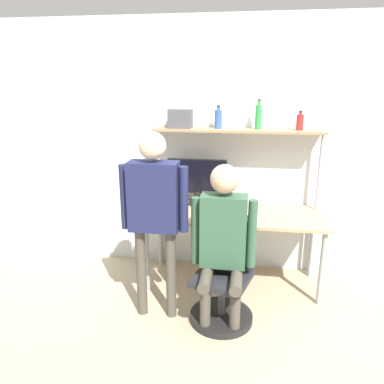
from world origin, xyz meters
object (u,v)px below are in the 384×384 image
object	(u,v)px
laptop	(219,211)
bottle_green	(258,117)
monitor	(197,179)
bottle_red	(300,122)
storage_box	(180,119)
person_standing	(154,203)
office_chair	(223,291)
cell_phone	(245,218)
person_seated	(223,234)
bottle_blue	(218,119)

from	to	relation	value
laptop	bottle_green	distance (m)	1.01
monitor	bottle_green	world-z (taller)	bottle_green
bottle_red	storage_box	distance (m)	1.19
monitor	person_standing	world-z (taller)	person_standing
monitor	office_chair	world-z (taller)	monitor
laptop	bottle_green	xyz separation A→B (m)	(0.34, 0.37, 0.88)
monitor	bottle_green	xyz separation A→B (m)	(0.62, 0.00, 0.66)
cell_phone	person_seated	bearing A→B (deg)	-107.95
bottle_red	bottle_green	size ratio (longest dim) A/B	0.64
bottle_blue	office_chair	bearing A→B (deg)	-80.58
cell_phone	storage_box	world-z (taller)	storage_box
person_standing	person_seated	bearing A→B (deg)	-0.61
person_standing	storage_box	bearing A→B (deg)	86.02
person_standing	bottle_blue	distance (m)	1.20
person_seated	person_standing	distance (m)	0.63
laptop	bottle_blue	xyz separation A→B (m)	(-0.06, 0.37, 0.85)
office_chair	bottle_green	xyz separation A→B (m)	(0.25, 0.88, 1.45)
bottle_red	bottle_blue	bearing A→B (deg)	180.00
office_chair	bottle_red	distance (m)	1.78
cell_phone	office_chair	xyz separation A→B (m)	(-0.17, -0.51, -0.51)
monitor	storage_box	distance (m)	0.65
bottle_red	office_chair	bearing A→B (deg)	-126.52
laptop	storage_box	size ratio (longest dim) A/B	1.30
bottle_blue	storage_box	world-z (taller)	bottle_blue
office_chair	person_seated	world-z (taller)	person_seated
bottle_green	monitor	bearing A→B (deg)	-179.99
bottle_blue	storage_box	size ratio (longest dim) A/B	1.01
office_chair	bottle_blue	xyz separation A→B (m)	(-0.15, 0.88, 1.42)
laptop	storage_box	distance (m)	1.03
cell_phone	bottle_blue	size ratio (longest dim) A/B	0.64
monitor	office_chair	size ratio (longest dim) A/B	0.71
laptop	person_standing	size ratio (longest dim) A/B	0.18
bottle_green	storage_box	size ratio (longest dim) A/B	1.27
laptop	cell_phone	bearing A→B (deg)	-0.81
cell_phone	bottle_blue	xyz separation A→B (m)	(-0.31, 0.38, 0.91)
office_chair	person_seated	size ratio (longest dim) A/B	0.63
person_standing	cell_phone	bearing A→B (deg)	35.32
bottle_green	bottle_red	bearing A→B (deg)	0.00
cell_phone	office_chair	distance (m)	0.74
laptop	person_seated	size ratio (longest dim) A/B	0.21
laptop	office_chair	world-z (taller)	laptop
cell_phone	monitor	bearing A→B (deg)	144.51
office_chair	bottle_red	bearing A→B (deg)	53.48
monitor	bottle_blue	world-z (taller)	bottle_blue
person_seated	storage_box	distance (m)	1.37
person_seated	bottle_red	bearing A→B (deg)	54.28
person_standing	monitor	bearing A→B (deg)	75.63
monitor	laptop	world-z (taller)	monitor
person_seated	bottle_green	distance (m)	1.31
office_chair	storage_box	distance (m)	1.75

